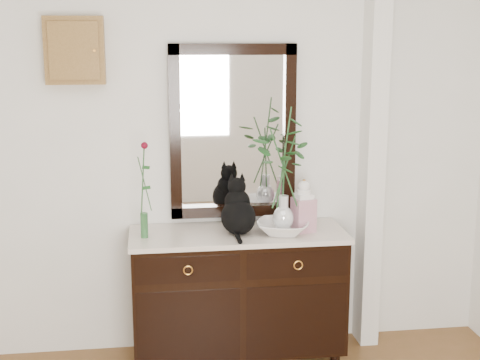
{
  "coord_description": "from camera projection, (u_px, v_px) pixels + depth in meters",
  "views": [
    {
      "loc": [
        -0.42,
        -2.2,
        2.03
      ],
      "look_at": [
        0.1,
        1.63,
        1.2
      ],
      "focal_mm": 50.0,
      "sensor_mm": 36.0,
      "label": 1
    }
  ],
  "objects": [
    {
      "name": "bud_vase_rose",
      "position": [
        143.0,
        190.0,
        3.94
      ],
      "size": [
        0.07,
        0.07,
        0.59
      ],
      "primitive_type": null,
      "rotation": [
        0.0,
        0.0,
        0.02
      ],
      "color": "#2D6232",
      "rests_on": "sideboard"
    },
    {
      "name": "vase_branches",
      "position": [
        284.0,
        169.0,
        4.0
      ],
      "size": [
        0.47,
        0.47,
        0.77
      ],
      "primitive_type": null,
      "rotation": [
        0.0,
        0.0,
        0.35
      ],
      "color": "silver",
      "rests_on": "lotus_bowl"
    },
    {
      "name": "pilaster",
      "position": [
        373.0,
        145.0,
        4.3
      ],
      "size": [
        0.12,
        0.2,
        2.7
      ],
      "primitive_type": "cube",
      "color": "white",
      "rests_on": "ground"
    },
    {
      "name": "key_cabinet",
      "position": [
        75.0,
        50.0,
        3.97
      ],
      "size": [
        0.35,
        0.1,
        0.4
      ],
      "primitive_type": "cube",
      "color": "brown",
      "rests_on": "wall_back"
    },
    {
      "name": "lotus_bowl",
      "position": [
        283.0,
        228.0,
        4.08
      ],
      "size": [
        0.39,
        0.39,
        0.08
      ],
      "primitive_type": "imported",
      "rotation": [
        0.0,
        0.0,
        -0.28
      ],
      "color": "white",
      "rests_on": "sideboard"
    },
    {
      "name": "cat",
      "position": [
        238.0,
        206.0,
        4.06
      ],
      "size": [
        0.24,
        0.3,
        0.34
      ],
      "primitive_type": null,
      "rotation": [
        0.0,
        0.0,
        0.0
      ],
      "color": "black",
      "rests_on": "sideboard"
    },
    {
      "name": "wall_mirror",
      "position": [
        233.0,
        132.0,
        4.22
      ],
      "size": [
        0.8,
        0.06,
        1.1
      ],
      "color": "black",
      "rests_on": "wall_back"
    },
    {
      "name": "wall_back",
      "position": [
        217.0,
        146.0,
        4.24
      ],
      "size": [
        3.6,
        0.04,
        2.7
      ],
      "primitive_type": "cube",
      "color": "white",
      "rests_on": "ground"
    },
    {
      "name": "ginger_jar",
      "position": [
        304.0,
        205.0,
        4.11
      ],
      "size": [
        0.15,
        0.15,
        0.33
      ],
      "primitive_type": null,
      "rotation": [
        0.0,
        0.0,
        0.22
      ],
      "color": "silver",
      "rests_on": "sideboard"
    },
    {
      "name": "sideboard",
      "position": [
        238.0,
        289.0,
        4.2
      ],
      "size": [
        1.33,
        0.52,
        0.82
      ],
      "color": "black",
      "rests_on": "ground"
    }
  ]
}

